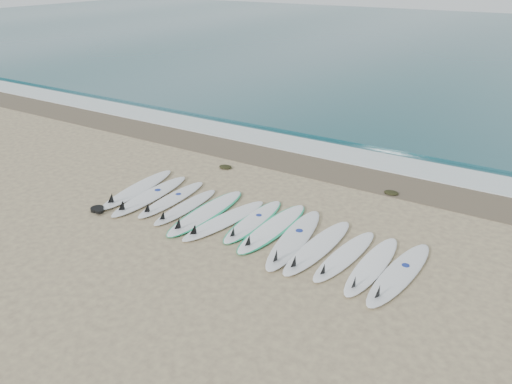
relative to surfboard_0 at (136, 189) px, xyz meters
The scene contains 21 objects.
ground 3.57m from the surfboard_0, ahead, with size 120.00×120.00×0.00m, color tan.
ocean 32.70m from the surfboard_0, 83.74° to the left, with size 120.00×55.00×0.03m, color #22525C.
wet_sand_band 5.44m from the surfboard_0, 49.04° to the left, with size 120.00×1.80×0.01m, color brown.
foam_band 6.56m from the surfboard_0, 57.08° to the left, with size 120.00×1.40×0.04m, color silver.
wave_crest 7.86m from the surfboard_0, 63.03° to the left, with size 120.00×1.00×0.10m, color #22525C.
surfboard_0 is the anchor object (origin of this frame).
surfboard_1 0.60m from the surfboard_0, 14.37° to the right, with size 0.71×2.86×0.36m.
surfboard_2 1.18m from the surfboard_0, ahead, with size 0.57×2.51×0.32m.
surfboard_3 1.76m from the surfboard_0, ahead, with size 0.49×2.33×0.30m.
surfboard_4 2.38m from the surfboard_0, ahead, with size 0.69×2.86×0.36m.
surfboard_5 2.99m from the surfboard_0, ahead, with size 0.98×2.71×0.34m.
surfboard_6 3.57m from the surfboard_0, ahead, with size 0.66×2.48×0.31m.
surfboard_7 4.13m from the surfboard_0, ahead, with size 0.73×2.77×0.35m.
surfboard_8 4.79m from the surfboard_0, ahead, with size 0.94×2.95×0.37m.
surfboard_9 5.36m from the surfboard_0, ahead, with size 0.73×2.75×0.35m.
surfboard_10 5.98m from the surfboard_0, ahead, with size 0.75×2.48×0.31m.
surfboard_11 6.59m from the surfboard_0, ahead, with size 0.59×2.55×0.32m.
surfboard_12 7.14m from the surfboard_0, ahead, with size 0.84×2.78×0.35m.
seaweed_near 2.81m from the surfboard_0, 67.78° to the left, with size 0.40×0.31×0.08m, color black.
seaweed_far 6.74m from the surfboard_0, 30.45° to the left, with size 0.39×0.30×0.08m, color black.
leash_coil 1.36m from the surfboard_0, 88.90° to the right, with size 0.46×0.36×0.11m.
Camera 1 is at (5.49, -8.56, 5.55)m, focal length 35.00 mm.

